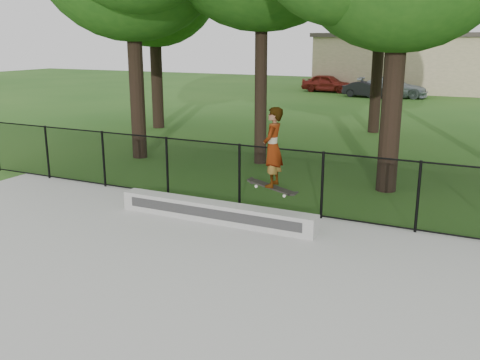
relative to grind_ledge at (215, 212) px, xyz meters
The scene contains 9 objects.
ground 4.71m from the grind_ledge, 90.02° to the right, with size 100.00×100.00×0.00m, color #1E4D15.
concrete_slab 4.71m from the grind_ledge, 90.02° to the right, with size 14.00×12.00×0.06m, color #ADADA7.
grind_ledge is the anchor object (origin of this frame).
car_a 30.46m from the grind_ledge, 102.43° to the left, with size 1.53×3.79×1.30m, color maroon.
car_b 27.42m from the grind_ledge, 96.35° to the left, with size 1.12×2.91×1.06m, color black.
car_c 27.96m from the grind_ledge, 92.95° to the left, with size 1.87×4.24×1.34m, color #99A5AD.
skater_airborne 2.09m from the grind_ledge, ahead, with size 0.83×0.60×1.73m.
chainlink_fence 1.32m from the grind_ledge, 90.07° to the left, with size 16.06×0.06×1.50m.
distant_building 33.41m from the grind_ledge, 93.44° to the left, with size 12.40×6.40×4.30m.
Camera 1 is at (5.28, -4.93, 3.89)m, focal length 40.00 mm.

